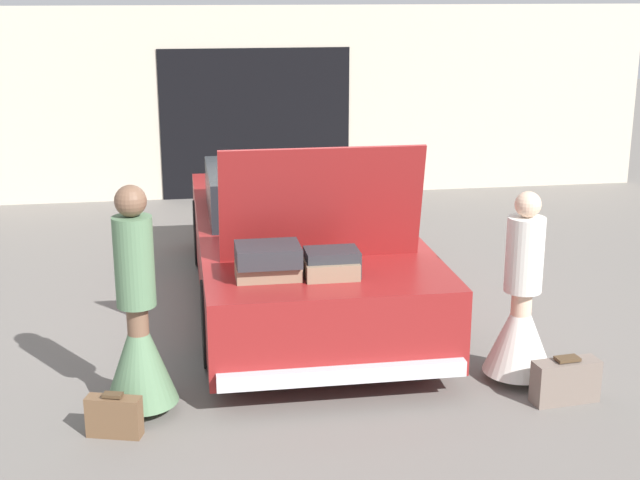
{
  "coord_description": "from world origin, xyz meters",
  "views": [
    {
      "loc": [
        -1.14,
        -8.39,
        3.09
      ],
      "look_at": [
        0.0,
        -1.29,
        1.02
      ],
      "focal_mm": 50.0,
      "sensor_mm": 36.0,
      "label": 1
    }
  ],
  "objects_px": {
    "person_right": "(521,315)",
    "suitcase_beside_right_person": "(566,381)",
    "car": "(299,244)",
    "suitcase_beside_left_person": "(114,416)",
    "person_left": "(138,333)"
  },
  "relations": [
    {
      "from": "person_left",
      "to": "suitcase_beside_left_person",
      "type": "xyz_separation_m",
      "value": [
        -0.18,
        -0.35,
        -0.48
      ]
    },
    {
      "from": "car",
      "to": "suitcase_beside_left_person",
      "type": "distance_m",
      "value": 3.08
    },
    {
      "from": "person_left",
      "to": "suitcase_beside_right_person",
      "type": "bearing_deg",
      "value": 75.3
    },
    {
      "from": "car",
      "to": "suitcase_beside_left_person",
      "type": "bearing_deg",
      "value": -123.31
    },
    {
      "from": "person_left",
      "to": "suitcase_beside_right_person",
      "type": "distance_m",
      "value": 3.25
    },
    {
      "from": "person_left",
      "to": "suitcase_beside_left_person",
      "type": "distance_m",
      "value": 0.62
    },
    {
      "from": "car",
      "to": "person_left",
      "type": "bearing_deg",
      "value": -124.22
    },
    {
      "from": "car",
      "to": "person_right",
      "type": "height_order",
      "value": "car"
    },
    {
      "from": "suitcase_beside_left_person",
      "to": "suitcase_beside_right_person",
      "type": "bearing_deg",
      "value": 0.1
    },
    {
      "from": "suitcase_beside_left_person",
      "to": "car",
      "type": "bearing_deg",
      "value": 56.69
    },
    {
      "from": "person_right",
      "to": "person_left",
      "type": "bearing_deg",
      "value": 90.31
    },
    {
      "from": "person_right",
      "to": "suitcase_beside_right_person",
      "type": "relative_size",
      "value": 2.93
    },
    {
      "from": "car",
      "to": "suitcase_beside_left_person",
      "type": "relative_size",
      "value": 11.7
    },
    {
      "from": "person_right",
      "to": "suitcase_beside_left_person",
      "type": "xyz_separation_m",
      "value": [
        -3.16,
        -0.45,
        -0.41
      ]
    },
    {
      "from": "car",
      "to": "suitcase_beside_right_person",
      "type": "xyz_separation_m",
      "value": [
        1.71,
        -2.54,
        -0.44
      ]
    }
  ]
}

